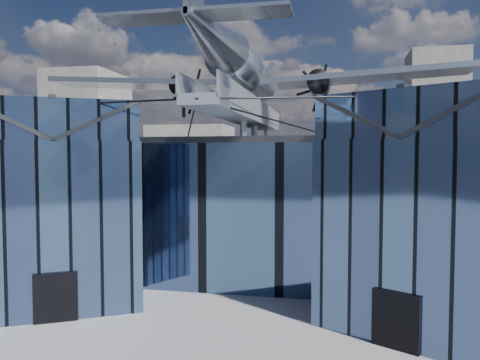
# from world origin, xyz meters

# --- Properties ---
(ground_plane) EXTENTS (120.00, 120.00, 0.00)m
(ground_plane) POSITION_xyz_m (0.00, 0.00, 0.00)
(ground_plane) COLOR gray
(museum) EXTENTS (32.88, 24.50, 17.60)m
(museum) POSITION_xyz_m (0.00, 5.82, 5.54)
(museum) COLOR #415A85
(museum) RESTS_ON ground
(bg_towers) EXTENTS (77.00, 24.50, 26.00)m
(bg_towers) POSITION_xyz_m (1.45, 50.49, 10.01)
(bg_towers) COLOR slate
(bg_towers) RESTS_ON ground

